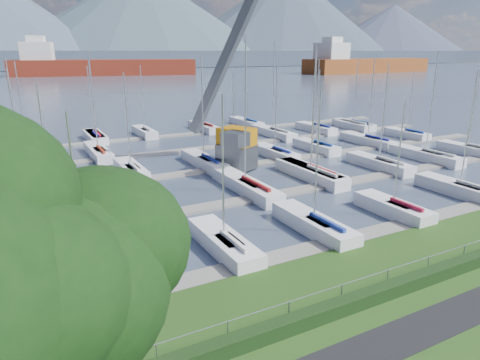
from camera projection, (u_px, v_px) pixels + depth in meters
path at (405, 336)px, 18.30m from camera, size 160.00×2.00×0.04m
water at (32, 74)px, 240.26m from camera, size 800.00×540.00×0.20m
hedge at (363, 299)px, 20.40m from camera, size 80.00×0.70×0.70m
fence at (358, 280)px, 20.49m from camera, size 80.00×0.04×0.04m
foothill at (24, 60)px, 297.45m from camera, size 900.00×80.00×12.00m
mountains at (23, 7)px, 351.96m from camera, size 1190.00×360.00×115.00m
docks at (174, 175)px, 42.83m from camera, size 90.00×41.60×0.25m
crane at (235, 115)px, 44.47m from camera, size 7.95×12.82×22.35m
cargo_ship_mid at (97, 67)px, 219.31m from camera, size 92.24×36.80×21.50m
cargo_ship_east at (364, 66)px, 246.68m from camera, size 88.91×25.98×21.50m
sailboat_fleet at (155, 116)px, 43.90m from camera, size 75.06×49.91×13.54m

